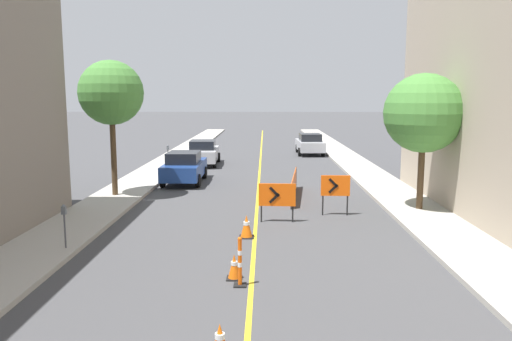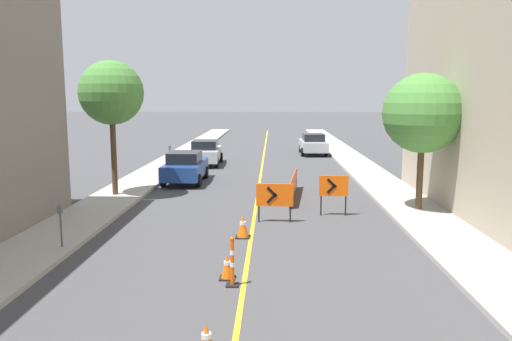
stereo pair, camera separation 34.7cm
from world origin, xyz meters
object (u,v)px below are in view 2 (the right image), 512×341
(arrow_barricade_primary, at_px, (275,196))
(street_tree_left_near, at_px, (111,93))
(arrow_barricade_secondary, at_px, (334,188))
(street_tree_right_near, at_px, (423,114))
(traffic_cone_fifth, at_px, (227,267))
(traffic_cone_fourth, at_px, (206,341))
(parked_car_curb_mid, at_px, (205,152))
(parked_car_curb_near, at_px, (185,167))
(parking_meter_far_curb, at_px, (170,152))
(parked_car_curb_far, at_px, (313,144))
(traffic_cone_farthest, at_px, (243,226))
(delineator_post_rear, at_px, (232,265))
(parking_meter_near_curb, at_px, (60,216))

(arrow_barricade_primary, distance_m, street_tree_left_near, 8.77)
(arrow_barricade_secondary, xyz_separation_m, street_tree_right_near, (3.27, 0.55, 2.68))
(traffic_cone_fifth, xyz_separation_m, street_tree_right_near, (6.59, 7.12, 3.43))
(traffic_cone_fourth, xyz_separation_m, parked_car_curb_mid, (-3.22, 23.86, 0.50))
(parked_car_curb_near, xyz_separation_m, parking_meter_far_curb, (-1.49, 3.43, 0.36))
(traffic_cone_fifth, relative_size, parked_car_curb_near, 0.14)
(parked_car_curb_far, bearing_deg, arrow_barricade_secondary, -94.60)
(parking_meter_far_curb, bearing_deg, traffic_cone_fourth, -76.78)
(parking_meter_far_curb, bearing_deg, parked_car_curb_mid, 63.71)
(traffic_cone_farthest, bearing_deg, parked_car_curb_far, 80.06)
(traffic_cone_farthest, distance_m, arrow_barricade_primary, 2.26)
(traffic_cone_fifth, xyz_separation_m, arrow_barricade_secondary, (3.32, 6.57, 0.75))
(parked_car_curb_far, bearing_deg, street_tree_left_near, -122.91)
(arrow_barricade_secondary, bearing_deg, arrow_barricade_primary, -152.67)
(delineator_post_rear, distance_m, parked_car_curb_near, 14.39)
(arrow_barricade_primary, bearing_deg, traffic_cone_farthest, -114.25)
(street_tree_right_near, bearing_deg, parking_meter_near_curb, -155.64)
(traffic_cone_farthest, relative_size, parked_car_curb_near, 0.16)
(delineator_post_rear, distance_m, parking_meter_near_curb, 5.57)
(traffic_cone_fourth, relative_size, traffic_cone_farthest, 0.84)
(parking_meter_far_curb, relative_size, street_tree_right_near, 0.29)
(parked_car_curb_far, distance_m, street_tree_left_near, 19.72)
(traffic_cone_fifth, xyz_separation_m, street_tree_left_near, (-5.75, 9.60, 4.18))
(traffic_cone_fourth, height_order, arrow_barricade_secondary, arrow_barricade_secondary)
(traffic_cone_farthest, height_order, street_tree_right_near, street_tree_right_near)
(parked_car_curb_near, bearing_deg, parked_car_curb_mid, 89.06)
(traffic_cone_fourth, bearing_deg, parking_meter_near_curb, 130.83)
(street_tree_left_near, bearing_deg, parked_car_curb_mid, 76.67)
(parking_meter_far_curb, bearing_deg, arrow_barricade_primary, -62.24)
(traffic_cone_fourth, relative_size, arrow_barricade_primary, 0.44)
(delineator_post_rear, height_order, arrow_barricade_secondary, arrow_barricade_secondary)
(delineator_post_rear, bearing_deg, parked_car_curb_near, 104.16)
(parked_car_curb_near, bearing_deg, traffic_cone_fifth, -75.88)
(parking_meter_far_curb, xyz_separation_m, street_tree_left_near, (-0.90, -7.33, 3.32))
(traffic_cone_fifth, xyz_separation_m, parking_meter_near_curb, (-4.85, 1.94, 0.72))
(parked_car_curb_far, distance_m, parking_meter_near_curb, 25.93)
(delineator_post_rear, xyz_separation_m, street_tree_right_near, (6.43, 7.56, 3.22))
(traffic_cone_fourth, distance_m, street_tree_right_near, 13.10)
(delineator_post_rear, bearing_deg, parking_meter_far_curb, 106.09)
(parked_car_curb_far, xyz_separation_m, parking_meter_near_curb, (-8.99, -24.32, 0.22))
(parked_car_curb_mid, bearing_deg, parked_car_curb_far, 37.00)
(arrow_barricade_primary, xyz_separation_m, parking_meter_near_curb, (-6.01, -3.58, 0.09))
(street_tree_left_near, xyz_separation_m, street_tree_right_near, (12.34, -2.48, -0.75))
(parked_car_curb_mid, relative_size, parked_car_curb_far, 1.00)
(traffic_cone_fourth, distance_m, street_tree_left_near, 15.04)
(traffic_cone_fourth, xyz_separation_m, traffic_cone_fifth, (0.02, 3.66, 0.01))
(traffic_cone_fourth, height_order, traffic_cone_farthest, traffic_cone_farthest)
(parked_car_curb_far, bearing_deg, street_tree_right_near, -84.92)
(traffic_cone_fourth, height_order, street_tree_right_near, street_tree_right_near)
(arrow_barricade_secondary, bearing_deg, traffic_cone_fifth, -115.37)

